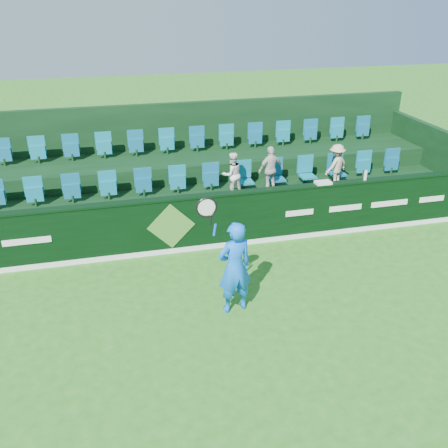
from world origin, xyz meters
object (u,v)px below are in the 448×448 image
object	(u,v)px
tennis_player	(234,267)
spectator_left	(232,174)
drinks_bottle	(365,175)
towel	(323,183)
spectator_middle	(271,170)
spectator_right	(336,165)

from	to	relation	value
tennis_player	spectator_left	distance (m)	3.85
spectator_left	drinks_bottle	xyz separation A→B (m)	(3.05, -1.12, 0.11)
tennis_player	drinks_bottle	bearing A→B (deg)	33.07
towel	drinks_bottle	size ratio (longest dim) A/B	1.59
spectator_middle	towel	xyz separation A→B (m)	(0.94, -1.12, -0.03)
spectator_right	towel	xyz separation A→B (m)	(-0.87, -1.12, 0.01)
spectator_middle	drinks_bottle	xyz separation A→B (m)	(2.04, -1.12, 0.06)
spectator_left	spectator_middle	size ratio (longest dim) A/B	0.93
spectator_middle	drinks_bottle	distance (m)	2.33
tennis_player	towel	world-z (taller)	tennis_player
tennis_player	spectator_right	bearing A→B (deg)	44.70
spectator_middle	towel	world-z (taller)	spectator_middle
spectator_middle	spectator_right	bearing A→B (deg)	165.87
spectator_left	spectator_middle	bearing A→B (deg)	168.31
tennis_player	towel	xyz separation A→B (m)	(2.88, 2.59, 0.44)
spectator_middle	drinks_bottle	size ratio (longest dim) A/B	5.09
tennis_player	spectator_left	size ratio (longest dim) A/B	2.17
drinks_bottle	spectator_right	bearing A→B (deg)	101.57
tennis_player	towel	distance (m)	3.90
spectator_left	towel	size ratio (longest dim) A/B	2.97
spectator_right	drinks_bottle	distance (m)	1.15
towel	drinks_bottle	xyz separation A→B (m)	(1.10, 0.00, 0.09)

